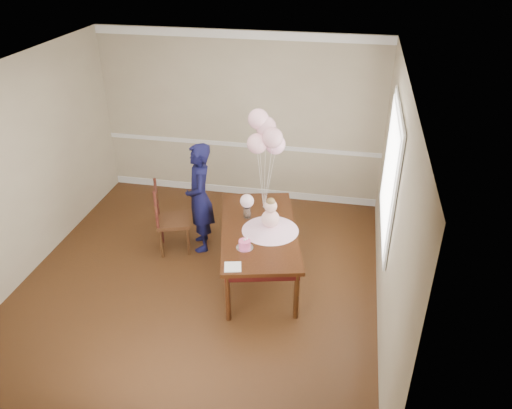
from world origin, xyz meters
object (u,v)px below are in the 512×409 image
Objects in this scene: birthday_cake at (245,244)px; woman at (200,198)px; dining_chair_seat at (173,221)px; dining_table_top at (259,230)px.

woman is (-0.83, 0.93, 0.03)m from birthday_cake.
woman is at bearing 0.60° from dining_chair_seat.
birthday_cake is 1.25m from woman.
birthday_cake is 1.46m from dining_chair_seat.
birthday_cake reaches higher than dining_chair_seat.
dining_chair_seat is at bearing 151.29° from dining_table_top.
dining_chair_seat is 0.50m from woman.
dining_table_top is 0.47m from birthday_cake.
dining_table_top is 1.19× the size of woman.
dining_chair_seat is at bearing -89.16° from woman.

